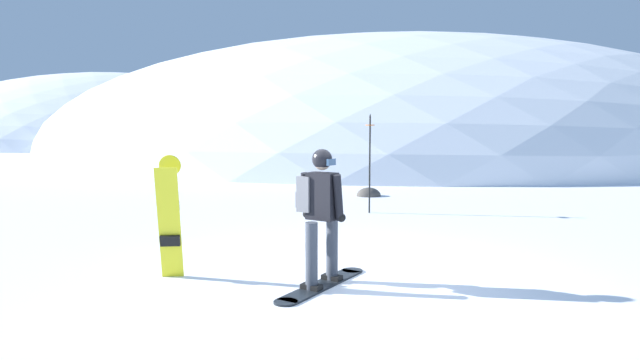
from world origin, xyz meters
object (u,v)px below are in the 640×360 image
Objects in this scene: spare_snowboard at (170,217)px; piste_marker_near at (370,157)px; snowboarder_main at (320,213)px; rock_dark at (369,196)px.

piste_marker_near reaches higher than spare_snowboard.
spare_snowboard is 0.74× the size of piste_marker_near.
spare_snowboard is at bearing -125.98° from piste_marker_near.
rock_dark is (2.11, 7.96, -0.92)m from snowboarder_main.
piste_marker_near is at bearing 72.94° from snowboarder_main.
snowboarder_main reaches higher than rock_dark.
piste_marker_near is (1.63, 5.31, 0.32)m from snowboarder_main.
spare_snowboard is 6.01m from piste_marker_near.
piste_marker_near is 2.96m from rock_dark.
snowboarder_main reaches higher than spare_snowboard.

